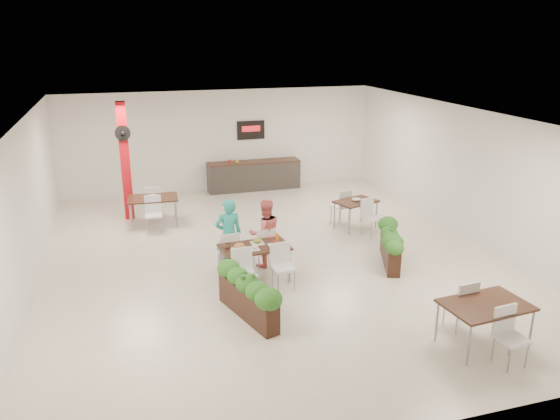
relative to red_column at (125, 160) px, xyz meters
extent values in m
plane|color=beige|center=(3.00, -3.79, -1.64)|extent=(12.00, 12.00, 0.00)
cube|color=white|center=(3.00, 2.21, -0.04)|extent=(10.00, 0.10, 3.20)
cube|color=white|center=(3.00, -9.79, -0.04)|extent=(10.00, 0.10, 3.20)
cube|color=white|center=(-2.00, -3.79, -0.04)|extent=(0.10, 12.00, 3.20)
cube|color=white|center=(8.00, -3.79, -0.04)|extent=(0.10, 12.00, 3.20)
cube|color=white|center=(3.00, -3.79, 1.56)|extent=(10.00, 12.00, 0.04)
cube|color=#AE0B15|center=(0.00, 0.01, -0.04)|extent=(0.25, 0.25, 3.20)
cylinder|color=black|center=(0.00, -0.17, 0.76)|extent=(0.40, 0.06, 0.40)
sphere|color=black|center=(0.00, -0.21, 0.76)|extent=(0.12, 0.12, 0.12)
cube|color=#2F2C2A|center=(4.00, 1.86, -1.19)|extent=(3.00, 0.60, 0.90)
cube|color=black|center=(4.00, 1.86, -0.72)|extent=(3.00, 0.62, 0.04)
cube|color=black|center=(4.00, 2.17, 0.26)|extent=(0.90, 0.04, 0.60)
cube|color=red|center=(4.00, 2.14, 0.31)|extent=(0.60, 0.02, 0.18)
imported|color=#9E2B1A|center=(3.20, 1.86, -0.61)|extent=(0.09, 0.09, 0.19)
imported|color=#B98F2E|center=(3.45, 1.86, -0.62)|extent=(0.13, 0.13, 0.17)
cube|color=black|center=(2.35, -4.83, -0.91)|extent=(1.45, 0.90, 0.04)
cylinder|color=gray|center=(1.74, -5.21, -1.29)|extent=(0.04, 0.04, 0.71)
cylinder|color=gray|center=(3.02, -5.12, -1.29)|extent=(0.04, 0.04, 0.71)
cylinder|color=gray|center=(1.69, -4.54, -1.29)|extent=(0.04, 0.04, 0.71)
cylinder|color=gray|center=(2.97, -4.44, -1.29)|extent=(0.04, 0.04, 0.71)
cube|color=white|center=(1.91, -4.26, -1.19)|extent=(0.45, 0.45, 0.05)
cube|color=white|center=(1.92, -4.45, -0.94)|extent=(0.42, 0.07, 0.45)
cylinder|color=gray|center=(2.07, -4.08, -1.43)|extent=(0.02, 0.02, 0.43)
cylinder|color=gray|center=(1.73, -4.10, -1.43)|extent=(0.02, 0.02, 0.43)
cylinder|color=gray|center=(2.09, -4.42, -1.43)|extent=(0.02, 0.02, 0.43)
cylinder|color=gray|center=(1.75, -4.44, -1.43)|extent=(0.02, 0.02, 0.43)
cube|color=white|center=(2.71, -4.20, -1.19)|extent=(0.45, 0.45, 0.05)
cube|color=white|center=(2.72, -4.39, -0.94)|extent=(0.42, 0.07, 0.45)
cylinder|color=gray|center=(2.86, -4.02, -1.43)|extent=(0.02, 0.02, 0.43)
cylinder|color=gray|center=(2.53, -4.04, -1.43)|extent=(0.02, 0.02, 0.43)
cylinder|color=gray|center=(2.89, -4.36, -1.43)|extent=(0.02, 0.02, 0.43)
cylinder|color=gray|center=(2.55, -4.38, -1.43)|extent=(0.02, 0.02, 0.43)
cube|color=white|center=(2.00, -5.46, -1.19)|extent=(0.45, 0.45, 0.05)
cube|color=white|center=(1.98, -5.27, -0.94)|extent=(0.42, 0.07, 0.45)
cylinder|color=gray|center=(1.84, -5.64, -1.43)|extent=(0.02, 0.02, 0.43)
cylinder|color=gray|center=(2.18, -5.61, -1.43)|extent=(0.02, 0.02, 0.43)
cylinder|color=gray|center=(1.81, -5.30, -1.43)|extent=(0.02, 0.02, 0.43)
cylinder|color=gray|center=(2.15, -5.27, -1.43)|extent=(0.02, 0.02, 0.43)
cube|color=white|center=(2.79, -5.40, -1.19)|extent=(0.45, 0.45, 0.05)
cube|color=white|center=(2.78, -5.21, -0.94)|extent=(0.42, 0.07, 0.45)
cylinder|color=gray|center=(2.64, -5.58, -1.43)|extent=(0.02, 0.02, 0.43)
cylinder|color=gray|center=(2.98, -5.55, -1.43)|extent=(0.02, 0.02, 0.43)
cylinder|color=gray|center=(2.61, -5.24, -1.43)|extent=(0.02, 0.02, 0.43)
cylinder|color=gray|center=(2.95, -5.22, -1.43)|extent=(0.02, 0.02, 0.43)
cube|color=white|center=(2.01, -4.95, -0.89)|extent=(0.32, 0.32, 0.01)
ellipsoid|color=brown|center=(2.01, -4.95, -0.81)|extent=(0.22, 0.22, 0.13)
cube|color=white|center=(2.44, -4.70, -0.89)|extent=(0.28, 0.28, 0.01)
ellipsoid|color=orange|center=(2.44, -4.70, -0.82)|extent=(0.18, 0.18, 0.11)
cube|color=white|center=(2.76, -4.92, -0.89)|extent=(0.28, 0.28, 0.01)
ellipsoid|color=#4F180F|center=(2.76, -4.92, -0.83)|extent=(0.16, 0.16, 0.10)
cube|color=white|center=(2.32, -5.01, -0.89)|extent=(0.19, 0.19, 0.01)
ellipsoid|color=white|center=(2.32, -5.01, -0.84)|extent=(0.12, 0.12, 0.07)
cylinder|color=orange|center=(2.89, -4.64, -0.82)|extent=(0.07, 0.07, 0.15)
imported|color=brown|center=(1.80, -4.77, -0.84)|extent=(0.12, 0.12, 0.10)
imported|color=teal|center=(1.95, -4.18, -0.84)|extent=(0.61, 0.43, 1.61)
imported|color=#F36E6C|center=(2.75, -4.18, -0.88)|extent=(0.78, 0.63, 1.52)
cube|color=black|center=(1.85, -6.30, -1.36)|extent=(0.76, 1.70, 0.56)
ellipsoid|color=#245C1A|center=(2.06, -6.96, -0.96)|extent=(0.40, 0.40, 0.32)
ellipsoid|color=#245C1A|center=(1.96, -6.63, -0.96)|extent=(0.40, 0.40, 0.32)
ellipsoid|color=#245C1A|center=(1.85, -6.30, -0.96)|extent=(0.40, 0.40, 0.32)
ellipsoid|color=#245C1A|center=(1.75, -5.96, -0.96)|extent=(0.40, 0.40, 0.32)
ellipsoid|color=#245C1A|center=(1.65, -5.63, -0.96)|extent=(0.40, 0.40, 0.32)
imported|color=#245C1A|center=(1.85, -6.30, -0.90)|extent=(0.33, 0.29, 0.37)
cube|color=black|center=(5.44, -4.83, -1.37)|extent=(0.84, 1.61, 0.54)
ellipsoid|color=#245C1A|center=(5.20, -5.45, -0.98)|extent=(0.40, 0.40, 0.32)
ellipsoid|color=#245C1A|center=(5.32, -5.14, -0.98)|extent=(0.40, 0.40, 0.32)
ellipsoid|color=#245C1A|center=(5.44, -4.83, -0.98)|extent=(0.40, 0.40, 0.32)
ellipsoid|color=#245C1A|center=(5.56, -4.52, -0.98)|extent=(0.40, 0.40, 0.32)
ellipsoid|color=#245C1A|center=(5.68, -4.21, -0.98)|extent=(0.40, 0.40, 0.32)
imported|color=#245C1A|center=(5.44, -4.83, -0.93)|extent=(0.20, 0.20, 0.35)
cube|color=black|center=(0.61, -0.71, -0.91)|extent=(1.34, 0.93, 0.04)
cylinder|color=gray|center=(0.00, -1.04, -1.29)|extent=(0.04, 0.04, 0.71)
cylinder|color=gray|center=(1.17, -1.11, -1.29)|extent=(0.04, 0.04, 0.71)
cylinder|color=gray|center=(0.04, -0.30, -1.29)|extent=(0.04, 0.04, 0.71)
cylinder|color=gray|center=(1.21, -0.37, -1.29)|extent=(0.04, 0.04, 0.71)
cube|color=white|center=(0.64, -0.11, -1.19)|extent=(0.44, 0.44, 0.05)
cube|color=white|center=(0.63, -0.30, -0.94)|extent=(0.42, 0.06, 0.45)
cylinder|color=gray|center=(0.82, 0.05, -1.43)|extent=(0.02, 0.02, 0.43)
cylinder|color=gray|center=(0.48, 0.07, -1.43)|extent=(0.02, 0.02, 0.43)
cylinder|color=gray|center=(0.80, -0.29, -1.43)|extent=(0.02, 0.02, 0.43)
cylinder|color=gray|center=(0.46, -0.27, -1.43)|extent=(0.02, 0.02, 0.43)
cube|color=white|center=(0.58, -1.31, -1.19)|extent=(0.44, 0.44, 0.05)
cube|color=white|center=(0.59, -1.12, -0.94)|extent=(0.42, 0.06, 0.45)
cylinder|color=gray|center=(0.40, -1.47, -1.43)|extent=(0.02, 0.02, 0.43)
cylinder|color=gray|center=(0.74, -1.48, -1.43)|extent=(0.02, 0.02, 0.43)
cylinder|color=gray|center=(0.42, -1.13, -1.43)|extent=(0.02, 0.02, 0.43)
cylinder|color=gray|center=(0.75, -1.15, -1.43)|extent=(0.02, 0.02, 0.43)
imported|color=white|center=(0.61, -0.71, -0.87)|extent=(0.22, 0.22, 0.05)
cube|color=black|center=(5.64, -2.52, -0.91)|extent=(1.23, 1.01, 0.04)
cylinder|color=gray|center=(5.29, -2.95, -1.29)|extent=(0.04, 0.04, 0.71)
cylinder|color=gray|center=(6.18, -2.65, -1.29)|extent=(0.04, 0.04, 0.71)
cylinder|color=gray|center=(5.10, -2.39, -1.29)|extent=(0.04, 0.04, 0.71)
cylinder|color=gray|center=(5.99, -2.09, -1.29)|extent=(0.04, 0.04, 0.71)
cube|color=white|center=(5.44, -1.95, -1.19)|extent=(0.53, 0.53, 0.05)
cube|color=white|center=(5.51, -2.13, -0.94)|extent=(0.41, 0.17, 0.45)
cylinder|color=gray|center=(5.55, -1.74, -1.43)|extent=(0.02, 0.02, 0.43)
cylinder|color=gray|center=(5.23, -1.85, -1.43)|extent=(0.02, 0.02, 0.43)
cylinder|color=gray|center=(5.66, -2.06, -1.43)|extent=(0.02, 0.02, 0.43)
cylinder|color=gray|center=(5.34, -2.17, -1.43)|extent=(0.02, 0.02, 0.43)
cube|color=white|center=(5.83, -3.09, -1.19)|extent=(0.53, 0.53, 0.05)
cube|color=white|center=(5.77, -2.91, -0.94)|extent=(0.41, 0.17, 0.45)
cylinder|color=gray|center=(5.72, -3.30, -1.43)|extent=(0.02, 0.02, 0.43)
cylinder|color=gray|center=(6.05, -3.19, -1.43)|extent=(0.02, 0.02, 0.43)
cylinder|color=gray|center=(5.62, -2.98, -1.43)|extent=(0.02, 0.02, 0.43)
cylinder|color=gray|center=(5.94, -2.87, -1.43)|extent=(0.02, 0.02, 0.43)
imported|color=white|center=(5.64, -2.52, -0.87)|extent=(0.22, 0.22, 0.05)
cube|color=black|center=(5.31, -8.30, -0.91)|extent=(1.43, 1.02, 0.04)
cylinder|color=gray|center=(4.73, -8.75, -1.29)|extent=(0.04, 0.04, 0.71)
cylinder|color=gray|center=(5.97, -8.64, -1.29)|extent=(0.04, 0.04, 0.71)
cylinder|color=gray|center=(4.66, -7.96, -1.29)|extent=(0.04, 0.04, 0.71)
cylinder|color=gray|center=(5.90, -7.85, -1.29)|extent=(0.04, 0.04, 0.71)
cube|color=white|center=(5.26, -7.70, -1.19)|extent=(0.46, 0.46, 0.05)
cube|color=white|center=(5.28, -7.89, -0.94)|extent=(0.42, 0.08, 0.45)
cylinder|color=gray|center=(5.42, -7.52, -1.43)|extent=(0.02, 0.02, 0.43)
cylinder|color=gray|center=(5.08, -7.55, -1.43)|extent=(0.02, 0.02, 0.43)
cylinder|color=gray|center=(5.45, -7.86, -1.43)|extent=(0.02, 0.02, 0.43)
cylinder|color=gray|center=(5.11, -7.89, -1.43)|extent=(0.02, 0.02, 0.43)
cube|color=white|center=(5.37, -8.90, -1.19)|extent=(0.46, 0.46, 0.05)
cube|color=white|center=(5.35, -8.71, -0.94)|extent=(0.42, 0.08, 0.45)
cylinder|color=gray|center=(5.21, -9.08, -1.43)|extent=(0.02, 0.02, 0.43)
cylinder|color=gray|center=(5.55, -9.05, -1.43)|extent=(0.02, 0.02, 0.43)
cylinder|color=gray|center=(5.18, -8.74, -1.43)|extent=(0.02, 0.02, 0.43)
cylinder|color=gray|center=(5.52, -8.71, -1.43)|extent=(0.02, 0.02, 0.43)
camera|label=1|loc=(-0.10, -14.88, 3.25)|focal=35.00mm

